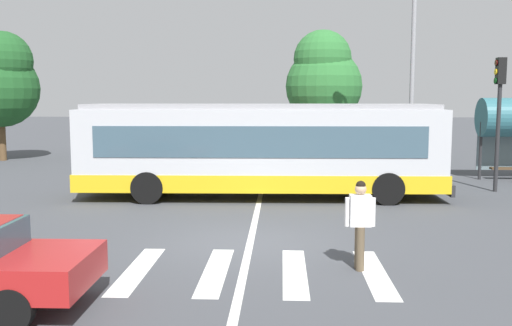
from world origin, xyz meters
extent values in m
plane|color=#424449|center=(0.00, 0.00, 0.00)|extent=(160.00, 160.00, 0.00)
cylinder|color=black|center=(4.03, 7.14, 0.50)|extent=(1.01, 0.32, 1.00)
cylinder|color=black|center=(4.07, 4.80, 0.50)|extent=(1.01, 0.32, 1.00)
cylinder|color=black|center=(-3.37, 6.99, 0.50)|extent=(1.01, 0.32, 1.00)
cylinder|color=black|center=(-3.32, 4.65, 0.50)|extent=(1.01, 0.32, 1.00)
cube|color=silver|center=(0.12, 5.89, 1.62)|extent=(11.60, 2.78, 2.55)
cube|color=gold|center=(0.12, 5.89, 0.62)|extent=(11.72, 2.81, 0.55)
cube|color=#3D5666|center=(0.12, 5.89, 1.93)|extent=(10.22, 2.81, 0.96)
cube|color=#3D5666|center=(5.90, 6.01, 1.83)|extent=(0.09, 2.24, 1.63)
cube|color=black|center=(5.90, 6.01, 2.72)|extent=(0.10, 1.94, 0.28)
cube|color=#99999E|center=(0.12, 5.89, 2.98)|extent=(11.14, 2.57, 0.16)
cube|color=#28282B|center=(6.01, 6.01, 0.43)|extent=(0.17, 2.55, 0.36)
cylinder|color=brown|center=(2.32, -1.79, 0.42)|extent=(0.16, 0.16, 0.85)
cylinder|color=brown|center=(2.33, -1.98, 0.42)|extent=(0.16, 0.16, 0.85)
cube|color=white|center=(2.32, -1.88, 1.15)|extent=(0.41, 0.27, 0.60)
cylinder|color=white|center=(2.08, -1.89, 1.12)|extent=(0.10, 0.10, 0.55)
cylinder|color=white|center=(2.56, -1.88, 1.12)|extent=(0.10, 0.10, 0.55)
sphere|color=tan|center=(2.32, -1.88, 1.56)|extent=(0.22, 0.22, 0.22)
sphere|color=black|center=(2.32, -1.88, 1.63)|extent=(0.19, 0.19, 0.19)
cylinder|color=black|center=(-2.97, -3.39, 0.32)|extent=(0.64, 0.21, 0.64)
cylinder|color=black|center=(-2.96, -5.07, 0.32)|extent=(0.64, 0.21, 0.64)
cylinder|color=black|center=(-5.62, 16.12, 0.32)|extent=(0.22, 0.65, 0.64)
cylinder|color=black|center=(-3.95, 16.18, 0.32)|extent=(0.22, 0.65, 0.64)
cylinder|color=black|center=(-5.52, 13.33, 0.32)|extent=(0.22, 0.65, 0.64)
cylinder|color=black|center=(-3.85, 13.39, 0.32)|extent=(0.22, 0.65, 0.64)
cube|color=white|center=(-4.74, 14.76, 0.64)|extent=(1.98, 4.56, 0.52)
cube|color=#3D5666|center=(-4.73, 14.67, 1.12)|extent=(1.68, 2.22, 0.44)
cube|color=white|center=(-4.73, 14.67, 1.30)|extent=(1.60, 2.03, 0.09)
cylinder|color=black|center=(-2.79, 16.08, 0.32)|extent=(0.21, 0.64, 0.64)
cylinder|color=black|center=(-1.12, 16.12, 0.32)|extent=(0.21, 0.64, 0.64)
cylinder|color=black|center=(-2.73, 13.29, 0.32)|extent=(0.21, 0.64, 0.64)
cylinder|color=black|center=(-1.06, 13.33, 0.32)|extent=(0.21, 0.64, 0.64)
cube|color=#B7BABF|center=(-1.93, 14.70, 0.64)|extent=(1.92, 4.54, 0.52)
cube|color=#3D5666|center=(-1.92, 14.61, 1.12)|extent=(1.65, 2.19, 0.44)
cube|color=#B7BABF|center=(-1.92, 14.61, 1.30)|extent=(1.57, 2.01, 0.09)
cylinder|color=black|center=(-0.13, 15.90, 0.32)|extent=(0.22, 0.64, 0.64)
cylinder|color=black|center=(1.55, 15.94, 0.32)|extent=(0.22, 0.64, 0.64)
cylinder|color=black|center=(-0.06, 13.11, 0.32)|extent=(0.22, 0.64, 0.64)
cylinder|color=black|center=(1.62, 13.15, 0.32)|extent=(0.22, 0.64, 0.64)
cube|color=#AD1E1E|center=(0.74, 14.52, 0.64)|extent=(1.94, 4.55, 0.52)
cube|color=#3D5666|center=(0.75, 14.43, 1.12)|extent=(1.66, 2.20, 0.44)
cube|color=#AD1E1E|center=(0.75, 14.43, 1.30)|extent=(1.58, 2.02, 0.09)
cylinder|color=#28282B|center=(8.28, 7.45, 1.86)|extent=(0.14, 0.14, 3.72)
cube|color=black|center=(8.28, 7.45, 4.17)|extent=(0.28, 0.32, 0.90)
cylinder|color=#410907|center=(8.11, 7.45, 4.44)|extent=(0.04, 0.20, 0.20)
cylinder|color=yellow|center=(8.11, 7.45, 4.14)|extent=(0.04, 0.20, 0.20)
cylinder|color=#093B10|center=(8.11, 7.45, 3.84)|extent=(0.04, 0.20, 0.20)
cylinder|color=#28282B|center=(8.74, 10.43, 1.15)|extent=(0.12, 0.12, 2.30)
cylinder|color=#939399|center=(6.52, 12.94, 4.11)|extent=(0.20, 0.20, 8.21)
cylinder|color=brown|center=(-13.64, 16.28, 1.16)|extent=(0.36, 0.36, 2.32)
sphere|color=#1E5123|center=(-13.64, 16.28, 3.71)|extent=(3.97, 3.97, 3.97)
sphere|color=#1E5123|center=(-13.30, 16.03, 5.10)|extent=(2.98, 2.98, 2.98)
cylinder|color=brown|center=(3.08, 18.68, 1.20)|extent=(0.36, 0.36, 2.40)
sphere|color=#2D7033|center=(3.08, 18.68, 3.85)|extent=(4.13, 4.13, 4.13)
sphere|color=#2D7033|center=(2.98, 18.49, 5.29)|extent=(3.10, 3.10, 3.10)
cube|color=silver|center=(-3.42, -2.13, 0.00)|extent=(0.45, 3.04, 0.01)
cube|color=silver|center=(-1.92, -2.13, 0.00)|extent=(0.45, 3.04, 0.01)
cube|color=silver|center=(-0.42, -2.13, 0.00)|extent=(0.45, 3.04, 0.01)
cube|color=silver|center=(1.08, -2.13, 0.00)|extent=(0.45, 3.04, 0.01)
cube|color=silver|center=(2.58, -2.13, 0.00)|extent=(0.45, 3.04, 0.01)
cube|color=silver|center=(0.12, 2.00, 0.00)|extent=(0.16, 24.00, 0.01)
camera|label=1|loc=(0.83, -12.65, 3.30)|focal=40.20mm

